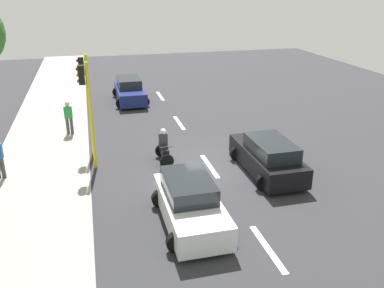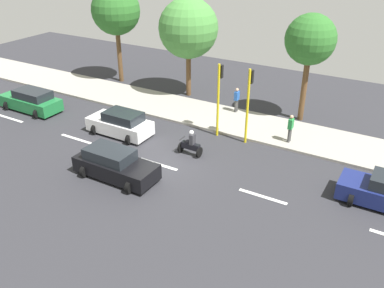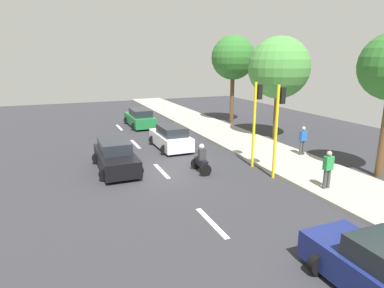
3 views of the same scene
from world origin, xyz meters
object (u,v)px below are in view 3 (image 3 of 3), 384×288
at_px(traffic_light_corner, 256,113).
at_px(street_tree_center, 279,68).
at_px(car_green, 140,118).
at_px(street_tree_north, 233,58).
at_px(motorcycle, 201,160).
at_px(car_black, 116,156).
at_px(pedestrian_near_signal, 328,168).
at_px(car_white, 171,138).
at_px(traffic_light_midblock, 278,119).
at_px(pedestrian_by_tree, 303,140).

xyz_separation_m(traffic_light_corner, street_tree_center, (5.00, 5.06, 2.08)).
xyz_separation_m(car_green, street_tree_north, (8.09, -1.37, 4.96)).
bearing_deg(car_green, motorcycle, -89.76).
distance_m(car_black, pedestrian_near_signal, 10.29).
distance_m(car_white, traffic_light_midblock, 7.97).
bearing_deg(pedestrian_by_tree, pedestrian_near_signal, -118.88).
distance_m(car_green, car_black, 11.35).
bearing_deg(motorcycle, traffic_light_midblock, -33.97).
height_order(pedestrian_near_signal, street_tree_center, street_tree_center).
bearing_deg(traffic_light_corner, motorcycle, 176.91).
distance_m(pedestrian_by_tree, traffic_light_corner, 4.05).
bearing_deg(street_tree_center, car_green, 135.64).
bearing_deg(street_tree_north, pedestrian_near_signal, -104.12).
distance_m(motorcycle, pedestrian_by_tree, 6.62).
bearing_deg(motorcycle, car_white, 89.08).
distance_m(traffic_light_corner, street_tree_center, 7.41).
bearing_deg(car_black, car_white, 35.70).
distance_m(pedestrian_by_tree, street_tree_north, 12.17).
distance_m(pedestrian_by_tree, traffic_light_midblock, 4.64).
relative_size(traffic_light_corner, traffic_light_midblock, 1.00).
relative_size(pedestrian_by_tree, traffic_light_corner, 0.38).
height_order(car_white, street_tree_north, street_tree_north).
height_order(traffic_light_midblock, street_tree_center, street_tree_center).
height_order(pedestrian_near_signal, traffic_light_corner, traffic_light_corner).
bearing_deg(street_tree_center, traffic_light_midblock, -125.75).
relative_size(pedestrian_near_signal, traffic_light_corner, 0.38).
xyz_separation_m(car_white, pedestrian_by_tree, (6.52, -4.76, 0.35)).
distance_m(car_black, traffic_light_midblock, 8.42).
bearing_deg(street_tree_center, pedestrian_near_signal, -113.24).
height_order(car_green, street_tree_center, street_tree_center).
height_order(street_tree_north, street_tree_center, street_tree_north).
bearing_deg(traffic_light_corner, street_tree_center, 45.35).
xyz_separation_m(car_white, traffic_light_corner, (2.96, -5.18, 2.22)).
bearing_deg(traffic_light_midblock, traffic_light_corner, 90.00).
xyz_separation_m(car_green, street_tree_center, (8.09, -7.91, 4.30)).
bearing_deg(car_black, motorcycle, -28.50).
bearing_deg(motorcycle, car_black, 151.50).
height_order(car_white, pedestrian_by_tree, pedestrian_by_tree).
bearing_deg(pedestrian_by_tree, traffic_light_corner, -173.31).
relative_size(pedestrian_near_signal, pedestrian_by_tree, 1.00).
xyz_separation_m(car_green, pedestrian_near_signal, (4.12, -17.14, 0.35)).
bearing_deg(pedestrian_near_signal, street_tree_center, 66.76).
xyz_separation_m(car_white, street_tree_center, (7.95, -0.12, 4.30)).
bearing_deg(street_tree_center, street_tree_north, 89.96).
height_order(car_white, traffic_light_midblock, traffic_light_midblock).
bearing_deg(street_tree_center, traffic_light_corner, -134.65).
height_order(car_green, street_tree_north, street_tree_north).
bearing_deg(car_green, street_tree_north, -9.63).
xyz_separation_m(car_green, traffic_light_midblock, (3.09, -14.85, 2.22)).
bearing_deg(traffic_light_midblock, street_tree_north, 69.64).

